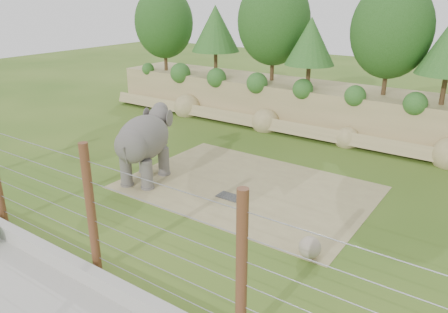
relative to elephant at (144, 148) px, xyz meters
The scene contains 8 objects.
ground 4.03m from the elephant, 17.96° to the right, with size 90.00×90.00×0.00m, color #335918.
back_embankment 12.49m from the elephant, 70.19° to the left, with size 30.00×5.52×8.77m.
dirt_patch 4.70m from the elephant, 24.43° to the left, with size 10.00×7.00×0.02m, color #97885C.
drain_grate 4.28m from the elephant, ahead, with size 1.00×0.60×0.03m, color #262628.
elephant is the anchor object (origin of this frame).
stone_ball 8.59m from the elephant, ahead, with size 0.69×0.69×0.69m, color gray.
retaining_wall 7.22m from the elephant, 59.94° to the right, with size 26.00×0.35×0.50m, color #B3B0A8.
barrier_fence 6.70m from the elephant, 57.79° to the right, with size 20.26×0.26×4.00m.
Camera 1 is at (9.26, -11.28, 7.71)m, focal length 35.00 mm.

